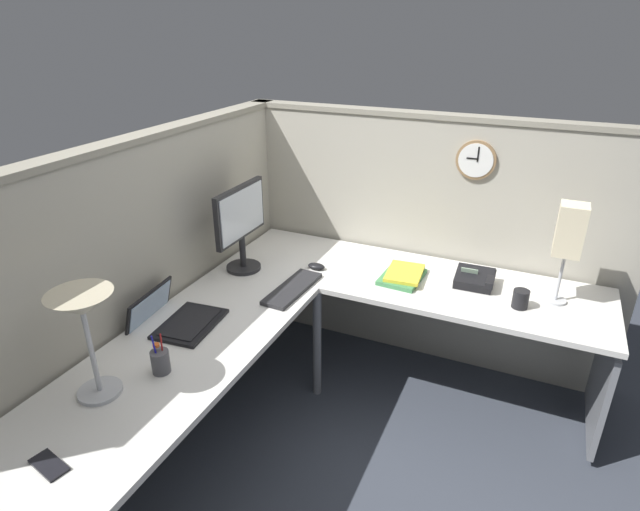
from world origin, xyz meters
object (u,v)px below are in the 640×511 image
(computer_mouse, at_px, (316,266))
(cell_phone, at_px, (49,465))
(office_phone, at_px, (476,279))
(coffee_mug, at_px, (521,299))
(wall_clock, at_px, (476,160))
(keyboard, at_px, (292,289))
(book_stack, at_px, (403,275))
(pen_cup, at_px, (160,361))
(desk_lamp_dome, at_px, (83,313))
(desk_lamp_paper, at_px, (570,233))
(laptop, at_px, (172,317))
(monitor, at_px, (241,222))

(computer_mouse, height_order, cell_phone, computer_mouse)
(office_phone, distance_m, coffee_mug, 0.29)
(cell_phone, relative_size, wall_clock, 0.65)
(keyboard, relative_size, book_stack, 1.44)
(keyboard, distance_m, office_phone, 1.00)
(cell_phone, height_order, book_stack, book_stack)
(computer_mouse, relative_size, book_stack, 0.35)
(pen_cup, xyz_separation_m, book_stack, (1.23, -0.68, -0.03))
(desk_lamp_dome, height_order, wall_clock, wall_clock)
(keyboard, relative_size, cell_phone, 2.99)
(book_stack, relative_size, wall_clock, 1.36)
(coffee_mug, bearing_deg, pen_cup, 131.56)
(pen_cup, xyz_separation_m, coffee_mug, (1.16, -1.31, -0.00))
(pen_cup, distance_m, desk_lamp_paper, 2.00)
(laptop, xyz_separation_m, cell_phone, (-0.88, -0.20, -0.02))
(monitor, bearing_deg, book_stack, -73.72)
(laptop, distance_m, coffee_mug, 1.73)
(wall_clock, bearing_deg, pen_cup, 149.33)
(desk_lamp_paper, bearing_deg, office_phone, 88.81)
(desk_lamp_paper, relative_size, coffee_mug, 5.52)
(laptop, xyz_separation_m, desk_lamp_dome, (-0.54, -0.07, 0.34))
(cell_phone, height_order, office_phone, office_phone)
(laptop, relative_size, cell_phone, 2.86)
(computer_mouse, relative_size, desk_lamp_paper, 0.20)
(computer_mouse, bearing_deg, cell_phone, 173.39)
(book_stack, height_order, wall_clock, wall_clock)
(laptop, relative_size, pen_cup, 2.29)
(pen_cup, distance_m, office_phone, 1.69)
(desk_lamp_dome, bearing_deg, wall_clock, -30.95)
(cell_phone, bearing_deg, desk_lamp_dome, 32.10)
(laptop, bearing_deg, desk_lamp_paper, -60.00)
(wall_clock, bearing_deg, monitor, 118.92)
(keyboard, distance_m, desk_lamp_paper, 1.42)
(pen_cup, xyz_separation_m, wall_clock, (1.61, -0.95, 0.57))
(desk_lamp_dome, xyz_separation_m, coffee_mug, (1.37, -1.44, -0.32))
(cell_phone, bearing_deg, laptop, 25.06)
(office_phone, bearing_deg, laptop, 127.55)
(pen_cup, distance_m, book_stack, 1.41)
(monitor, height_order, computer_mouse, monitor)
(monitor, height_order, pen_cup, monitor)
(computer_mouse, bearing_deg, pen_cup, 170.67)
(pen_cup, height_order, coffee_mug, pen_cup)
(cell_phone, bearing_deg, wall_clock, -11.66)
(monitor, bearing_deg, wall_clock, -61.08)
(desk_lamp_dome, distance_m, wall_clock, 2.13)
(monitor, distance_m, desk_lamp_paper, 1.71)
(laptop, relative_size, book_stack, 1.38)
(laptop, bearing_deg, monitor, -0.69)
(desk_lamp_dome, height_order, coffee_mug, desk_lamp_dome)
(cell_phone, bearing_deg, office_phone, -17.68)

